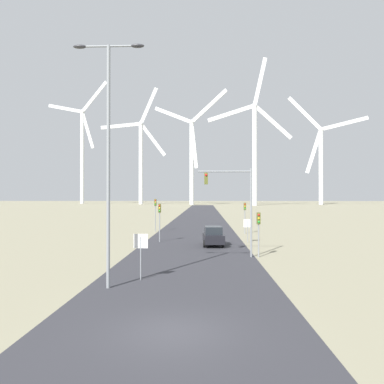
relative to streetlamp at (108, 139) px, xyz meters
The scene contains 16 objects.
ground_plane 10.44m from the streetlamp, 57.27° to the right, with size 600.00×600.00×0.00m, color gray.
road_surface 42.91m from the streetlamp, 84.80° to the left, with size 10.00×240.00×0.01m.
streetlamp is the anchor object (origin of this frame).
stop_sign_near 6.31m from the streetlamp, 54.79° to the left, with size 0.81×0.07×2.58m.
stop_sign_far 21.91m from the streetlamp, 63.89° to the left, with size 0.81×0.07×2.34m.
traffic_light_post_near_left 19.52m from the streetlamp, 88.98° to the left, with size 0.28×0.34×3.90m.
traffic_light_post_near_right 14.38m from the streetlamp, 47.39° to the left, with size 0.28×0.33×3.44m.
traffic_light_post_mid_left 30.51m from the streetlamp, 93.02° to the left, with size 0.28×0.33×4.28m.
traffic_light_post_mid_right 29.46m from the streetlamp, 70.09° to the left, with size 0.28×0.33×3.85m.
traffic_light_mast_overhead 12.57m from the streetlamp, 53.92° to the left, with size 4.15×0.34×6.86m.
car_approaching 18.56m from the streetlamp, 70.60° to the left, with size 2.03×4.20×1.83m.
wind_turbine_far_left 205.82m from the streetlamp, 108.76° to the left, with size 36.88×7.46×69.90m.
wind_turbine_left 183.53m from the streetlamp, 99.29° to the left, with size 34.29×5.74×63.07m.
wind_turbine_center 172.48m from the streetlamp, 90.61° to the left, with size 38.08×18.01×57.03m.
wind_turbine_right 161.09m from the streetlamp, 79.79° to the left, with size 39.73×2.60×69.61m.
wind_turbine_far_right 187.52m from the streetlamp, 69.77° to the left, with size 39.24×6.55×56.49m.
Camera 1 is at (1.14, -13.08, 4.76)m, focal length 35.00 mm.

